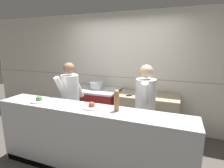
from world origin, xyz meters
TOP-DOWN VIEW (x-y plane):
  - ground_plane at (0.00, 0.00)m, footprint 14.00×14.00m
  - wall_back_tiled at (0.00, 1.55)m, footprint 8.00×0.06m
  - oven_range at (-0.61, 1.15)m, footprint 1.19×0.71m
  - prep_counter at (0.65, 1.15)m, footprint 1.23×0.65m
  - pass_counter at (0.03, -0.26)m, footprint 2.91×0.45m
  - stock_pot at (-0.53, 1.20)m, footprint 0.35×0.35m
  - chefs_knife at (0.38, 0.99)m, footprint 0.33×0.17m
  - plated_dish_main at (-0.80, -0.28)m, footprint 0.28×0.28m
  - plated_dish_appetiser at (0.09, -0.24)m, footprint 0.26×0.26m
  - pepper_mill at (0.46, -0.22)m, footprint 0.08×0.08m
  - chef_head_cook at (-0.67, 0.36)m, footprint 0.38×0.69m
  - chef_sous at (0.72, 0.42)m, footprint 0.36×0.70m

SIDE VIEW (x-z plane):
  - ground_plane at x=0.00m, z-range 0.00..0.00m
  - prep_counter at x=0.65m, z-range 0.00..0.89m
  - oven_range at x=-0.61m, z-range 0.00..0.91m
  - pass_counter at x=0.03m, z-range 0.00..1.02m
  - chef_head_cook at x=-0.67m, z-range 0.09..1.67m
  - chef_sous at x=0.72m, z-range 0.09..1.68m
  - chefs_knife at x=0.38m, z-range 0.89..0.91m
  - stock_pot at x=-0.53m, z-range 0.91..1.08m
  - plated_dish_appetiser at x=0.09m, z-range 1.00..1.09m
  - plated_dish_main at x=-0.80m, z-range 1.00..1.10m
  - pepper_mill at x=0.46m, z-range 1.03..1.33m
  - wall_back_tiled at x=0.00m, z-range 0.00..2.60m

